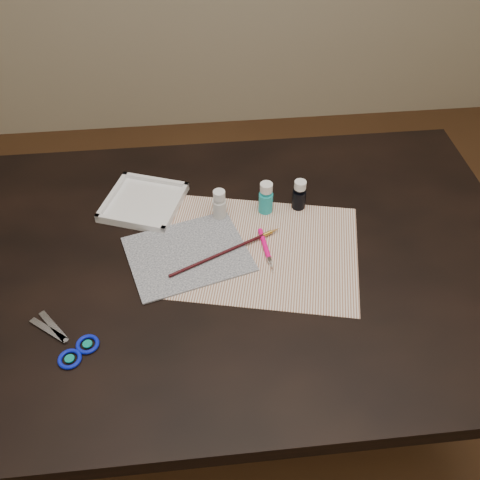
{
  "coord_description": "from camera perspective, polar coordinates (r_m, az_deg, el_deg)",
  "views": [
    {
      "loc": [
        -0.09,
        -0.83,
        1.62
      ],
      "look_at": [
        0.0,
        0.0,
        0.8
      ],
      "focal_mm": 40.0,
      "sensor_mm": 36.0,
      "label": 1
    }
  ],
  "objects": [
    {
      "name": "palette_tray",
      "position": [
        1.34,
        -10.24,
        4.02
      ],
      "size": [
        0.23,
        0.23,
        0.02
      ],
      "primitive_type": "cube",
      "rotation": [
        0.0,
        0.0,
        -0.36
      ],
      "color": "white",
      "rests_on": "table"
    },
    {
      "name": "paint_bottle_cyan",
      "position": [
        1.29,
        2.78,
        4.52
      ],
      "size": [
        0.04,
        0.04,
        0.08
      ],
      "primitive_type": "cylinder",
      "rotation": [
        0.0,
        0.0,
        0.23
      ],
      "color": "#20ACB4",
      "rests_on": "table"
    },
    {
      "name": "craft_knife",
      "position": [
        1.21,
        2.85,
        -1.12
      ],
      "size": [
        0.02,
        0.14,
        0.01
      ],
      "primitive_type": null,
      "rotation": [
        0.0,
        0.0,
        -1.49
      ],
      "color": "#FF077A",
      "rests_on": "paper"
    },
    {
      "name": "paper",
      "position": [
        1.22,
        2.08,
        -1.06
      ],
      "size": [
        0.51,
        0.43,
        0.0
      ],
      "primitive_type": "cube",
      "rotation": [
        0.0,
        0.0,
        -0.23
      ],
      "color": "silver",
      "rests_on": "table"
    },
    {
      "name": "paint_bottle_white",
      "position": [
        1.27,
        -2.2,
        3.79
      ],
      "size": [
        0.04,
        0.04,
        0.08
      ],
      "primitive_type": "cylinder",
      "rotation": [
        0.0,
        0.0,
        -0.13
      ],
      "color": "silver",
      "rests_on": "table"
    },
    {
      "name": "paint_bottle_navy",
      "position": [
        1.31,
        6.34,
        4.82
      ],
      "size": [
        0.04,
        0.04,
        0.08
      ],
      "primitive_type": "cylinder",
      "rotation": [
        0.0,
        0.0,
        -0.4
      ],
      "color": "black",
      "rests_on": "table"
    },
    {
      "name": "canvas",
      "position": [
        1.21,
        -5.58,
        -1.48
      ],
      "size": [
        0.31,
        0.27,
        0.0
      ],
      "primitive_type": "cube",
      "rotation": [
        0.0,
        0.0,
        0.27
      ],
      "color": "black",
      "rests_on": "paper"
    },
    {
      "name": "scissors",
      "position": [
        1.11,
        -18.83,
        -9.93
      ],
      "size": [
        0.19,
        0.18,
        0.01
      ],
      "primitive_type": null,
      "rotation": [
        0.0,
        0.0,
        2.47
      ],
      "color": "silver",
      "rests_on": "table"
    },
    {
      "name": "ground",
      "position": [
        1.83,
        -0.0,
        -18.34
      ],
      "size": [
        3.5,
        3.5,
        0.02
      ],
      "primitive_type": "cube",
      "color": "#422614",
      "rests_on": "ground"
    },
    {
      "name": "paintbrush",
      "position": [
        1.2,
        -1.4,
        -1.18
      ],
      "size": [
        0.27,
        0.13,
        0.01
      ],
      "primitive_type": null,
      "rotation": [
        0.0,
        0.0,
        0.44
      ],
      "color": "black",
      "rests_on": "canvas"
    },
    {
      "name": "table",
      "position": [
        1.5,
        -0.0,
        -11.64
      ],
      "size": [
        1.3,
        0.9,
        0.75
      ],
      "primitive_type": "cube",
      "color": "black",
      "rests_on": "ground"
    }
  ]
}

